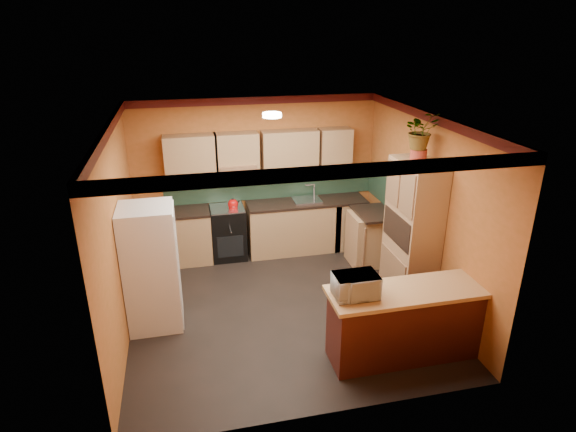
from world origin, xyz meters
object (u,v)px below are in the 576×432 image
at_px(base_cabinets_back, 264,230).
at_px(pantry, 412,234).
at_px(fridge, 151,268).
at_px(microwave, 356,286).
at_px(breakfast_bar, 404,325).
at_px(stove, 228,232).

distance_m(base_cabinets_back, pantry, 2.72).
bearing_deg(pantry, fridge, 177.56).
height_order(base_cabinets_back, pantry, pantry).
bearing_deg(microwave, breakfast_bar, -0.76).
distance_m(base_cabinets_back, fridge, 2.59).
bearing_deg(fridge, pantry, -2.44).
xyz_separation_m(stove, fridge, (-1.18, -1.80, 0.39)).
bearing_deg(pantry, base_cabinets_back, 132.48).
bearing_deg(stove, breakfast_bar, -60.71).
relative_size(stove, breakfast_bar, 0.51).
relative_size(base_cabinets_back, microwave, 7.36).
xyz_separation_m(base_cabinets_back, stove, (-0.62, -0.00, 0.02)).
bearing_deg(fridge, microwave, -30.77).
bearing_deg(breakfast_bar, fridge, 155.13).
relative_size(pantry, breakfast_bar, 1.17).
xyz_separation_m(base_cabinets_back, microwave, (0.50, -3.18, 0.63)).
height_order(stove, breakfast_bar, stove).
xyz_separation_m(stove, breakfast_bar, (1.78, -3.18, -0.02)).
bearing_deg(microwave, fridge, 148.47).
relative_size(base_cabinets_back, pantry, 1.74).
xyz_separation_m(fridge, pantry, (3.60, -0.15, 0.20)).
bearing_deg(fridge, breakfast_bar, -24.87).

